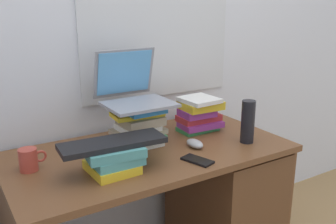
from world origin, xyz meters
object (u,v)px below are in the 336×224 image
laptop (133,91)px  cell_phone (197,160)px  book_stack_side (199,114)px  keyboard (113,143)px  desk (207,198)px  book_stack_keyboard_riser (114,159)px  water_bottle (248,122)px  computer_mouse (195,144)px  mug (29,160)px  book_stack_tall (140,126)px

laptop → cell_phone: laptop is taller
book_stack_side → keyboard: bearing=-159.4°
desk → book_stack_keyboard_riser: book_stack_keyboard_riser is taller
desk → water_bottle: (0.12, -0.14, 0.44)m
cell_phone → computer_mouse: bearing=40.6°
mug → water_bottle: bearing=-13.0°
cell_phone → laptop: bearing=91.2°
book_stack_side → cell_phone: book_stack_side is taller
book_stack_tall → computer_mouse: 0.27m
keyboard → cell_phone: (0.34, -0.10, -0.12)m
keyboard → computer_mouse: (0.43, 0.04, -0.10)m
desk → water_bottle: 0.47m
book_stack_keyboard_riser → book_stack_side: 0.63m
desk → book_stack_keyboard_riser: bearing=-169.3°
book_stack_keyboard_riser → water_bottle: bearing=-2.8°
computer_mouse → cell_phone: bearing=-121.6°
computer_mouse → water_bottle: bearing=-17.0°
book_stack_tall → book_stack_side: bearing=4.5°
cell_phone → book_stack_keyboard_riser: bearing=146.8°
water_bottle → cell_phone: 0.36m
desk → mug: size_ratio=11.57×
keyboard → water_bottle: size_ratio=2.02×
book_stack_keyboard_riser → mug: bearing=146.2°
mug → cell_phone: mug is taller
computer_mouse → book_stack_side: bearing=49.3°
keyboard → mug: 0.35m
book_stack_side → mug: (-0.87, -0.03, -0.05)m
laptop → water_bottle: size_ratio=1.48×
laptop → keyboard: laptop is taller
desk → book_stack_tall: 0.55m
book_stack_tall → book_stack_side: 0.37m
mug → cell_phone: 0.69m
computer_mouse → keyboard: bearing=-174.9°
book_stack_keyboard_riser → cell_phone: (0.34, -0.10, -0.05)m
desk → keyboard: bearing=-169.9°
laptop → cell_phone: (0.12, -0.36, -0.25)m
desk → water_bottle: bearing=-48.1°
cell_phone → keyboard: bearing=145.7°
book_stack_tall → keyboard: bearing=-139.0°
book_stack_tall → desk: bearing=-14.9°
desk → book_stack_keyboard_riser: (-0.56, -0.11, 0.39)m
laptop → mug: bearing=-172.2°
desk → book_stack_keyboard_riser: 0.69m
book_stack_keyboard_riser → water_bottle: (0.68, -0.03, 0.05)m
book_stack_keyboard_riser → keyboard: 0.06m
laptop → book_stack_tall: bearing=-91.2°
book_stack_tall → cell_phone: (0.12, -0.29, -0.09)m
keyboard → laptop: bearing=53.4°
book_stack_tall → computer_mouse: size_ratio=2.38×
desk → water_bottle: size_ratio=6.21×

